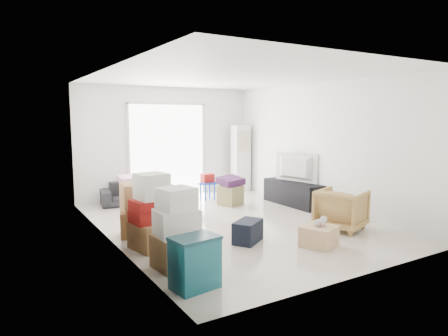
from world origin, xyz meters
name	(u,v)px	position (x,y,z in m)	size (l,w,h in m)	color
room_shell	(231,151)	(0.00, 0.00, 1.35)	(4.98, 6.48, 3.18)	beige
sliding_door	(168,146)	(0.00, 2.98, 1.24)	(2.10, 0.04, 2.33)	white
ac_tower	(241,158)	(1.95, 2.65, 0.88)	(0.45, 0.30, 1.75)	white
tv_console	(293,193)	(2.00, 0.57, 0.26)	(0.47, 1.58, 0.53)	black
television	(293,179)	(2.00, 0.57, 0.60)	(1.12, 0.65, 0.15)	black
sofa	(139,189)	(-0.92, 2.50, 0.33)	(1.71, 0.50, 0.67)	black
pillow_left	(127,173)	(-1.20, 2.49, 0.72)	(0.35, 0.28, 0.11)	#E2A5B5
pillow_right	(150,171)	(-0.67, 2.47, 0.73)	(0.38, 0.30, 0.13)	#E2A5B5
armchair	(341,207)	(1.42, -1.38, 0.39)	(0.76, 0.71, 0.78)	#A57C49
storage_bins	(195,262)	(-1.90, -2.26, 0.31)	(0.58, 0.45, 0.62)	#145360
box_stack_a	(177,232)	(-1.80, -1.54, 0.48)	(0.63, 0.54, 1.06)	olive
box_stack_b	(152,216)	(-1.80, -0.65, 0.49)	(0.67, 0.67, 1.14)	olive
box_stack_c	(138,210)	(-1.77, 0.10, 0.43)	(0.69, 0.62, 0.88)	olive
loose_box	(172,224)	(-1.26, -0.12, 0.16)	(0.39, 0.39, 0.33)	olive
duffel_bag	(248,231)	(-0.41, -1.15, 0.17)	(0.54, 0.32, 0.35)	black
ottoman	(230,195)	(0.78, 1.28, 0.22)	(0.44, 0.44, 0.44)	#8F8653
blanket	(230,183)	(0.78, 1.28, 0.51)	(0.48, 0.48, 0.14)	#3E1A41
kids_table	(207,181)	(0.63, 2.09, 0.44)	(0.49, 0.49, 0.62)	#0E3BBF
toy_walker	(173,200)	(-0.34, 1.93, 0.11)	(0.33, 0.30, 0.40)	silver
wood_crate	(319,236)	(0.41, -1.88, 0.16)	(0.47, 0.47, 0.31)	#DAAF7E
plush_bunny	(320,222)	(0.44, -1.87, 0.38)	(0.28, 0.16, 0.14)	#B2ADA8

